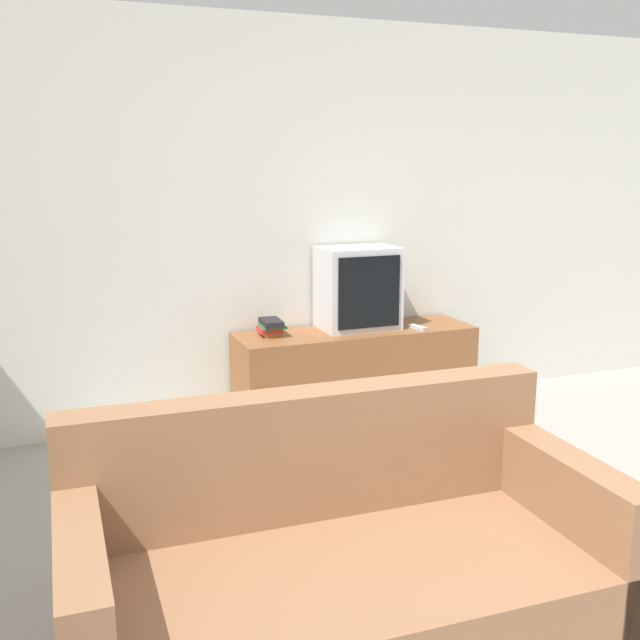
{
  "coord_description": "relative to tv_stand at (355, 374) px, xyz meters",
  "views": [
    {
      "loc": [
        -1.57,
        -1.67,
        1.73
      ],
      "look_at": [
        -0.03,
        2.31,
        0.79
      ],
      "focal_mm": 42.0,
      "sensor_mm": 36.0,
      "label": 1
    }
  ],
  "objects": [
    {
      "name": "remote_on_stand",
      "position": [
        0.39,
        -0.13,
        0.31
      ],
      "size": [
        0.08,
        0.16,
        0.02
      ],
      "rotation": [
        0.0,
        0.0,
        0.22
      ],
      "color": "#B7B7B7",
      "rests_on": "tv_stand"
    },
    {
      "name": "tv_stand",
      "position": [
        0.0,
        0.0,
        0.0
      ],
      "size": [
        1.61,
        0.47,
        0.6
      ],
      "color": "brown",
      "rests_on": "ground_plane"
    },
    {
      "name": "book_stack",
      "position": [
        -0.57,
        0.05,
        0.36
      ],
      "size": [
        0.17,
        0.22,
        0.11
      ],
      "color": "#995623",
      "rests_on": "tv_stand"
    },
    {
      "name": "television",
      "position": [
        0.04,
        0.06,
        0.57
      ],
      "size": [
        0.51,
        0.36,
        0.54
      ],
      "color": "silver",
      "rests_on": "tv_stand"
    },
    {
      "name": "couch",
      "position": [
        -1.06,
        -2.27,
        -0.01
      ],
      "size": [
        1.86,
        0.92,
        0.89
      ],
      "rotation": [
        0.0,
        0.0,
        -0.02
      ],
      "color": "#8C6042",
      "rests_on": "ground_plane"
    },
    {
      "name": "wall_back",
      "position": [
        -0.4,
        0.29,
        1.0
      ],
      "size": [
        9.0,
        0.06,
        2.6
      ],
      "color": "silver",
      "rests_on": "ground_plane"
    }
  ]
}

